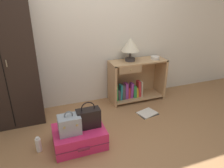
{
  "coord_description": "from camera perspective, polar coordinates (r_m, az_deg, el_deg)",
  "views": [
    {
      "loc": [
        -0.89,
        -1.83,
        1.78
      ],
      "look_at": [
        0.09,
        0.83,
        0.55
      ],
      "focal_mm": 33.53,
      "sensor_mm": 36.0,
      "label": 1
    }
  ],
  "objects": [
    {
      "name": "bottle",
      "position": [
        2.8,
        -19.42,
        -15.32
      ],
      "size": [
        0.07,
        0.07,
        0.2
      ],
      "color": "white",
      "rests_on": "ground_plane"
    },
    {
      "name": "train_case",
      "position": [
        2.57,
        -11.52,
        -10.78
      ],
      "size": [
        0.26,
        0.2,
        0.3
      ],
      "color": "#8E99A3",
      "rests_on": "suitcase_large"
    },
    {
      "name": "handbag",
      "position": [
        2.64,
        -6.44,
        -9.17
      ],
      "size": [
        0.29,
        0.14,
        0.35
      ],
      "color": "black",
      "rests_on": "suitcase_large"
    },
    {
      "name": "suitcase_large",
      "position": [
        2.75,
        -8.88,
        -14.02
      ],
      "size": [
        0.64,
        0.49,
        0.24
      ],
      "color": "#DB2860",
      "rests_on": "ground_plane"
    },
    {
      "name": "bookshelf",
      "position": [
        3.74,
        6.18,
        0.78
      ],
      "size": [
        0.99,
        0.39,
        0.73
      ],
      "color": "tan",
      "rests_on": "ground_plane"
    },
    {
      "name": "wardrobe",
      "position": [
        3.17,
        -27.4,
        6.15
      ],
      "size": [
        0.83,
        0.47,
        1.96
      ],
      "color": "black",
      "rests_on": "ground_plane"
    },
    {
      "name": "open_book_on_floor",
      "position": [
        3.45,
        9.59,
        -7.83
      ],
      "size": [
        0.33,
        0.29,
        0.02
      ],
      "color": "white",
      "rests_on": "ground_plane"
    },
    {
      "name": "ground_plane",
      "position": [
        2.71,
        4.42,
        -17.83
      ],
      "size": [
        9.0,
        9.0,
        0.0
      ],
      "primitive_type": "plane",
      "color": "#9E7047"
    },
    {
      "name": "table_lamp",
      "position": [
        3.51,
        5.04,
        10.42
      ],
      "size": [
        0.31,
        0.31,
        0.39
      ],
      "color": "#3D3838",
      "rests_on": "bookshelf"
    },
    {
      "name": "bowl",
      "position": [
        3.73,
        11.64,
        7.03
      ],
      "size": [
        0.15,
        0.15,
        0.05
      ],
      "primitive_type": "cylinder",
      "color": "silver",
      "rests_on": "bookshelf"
    },
    {
      "name": "back_wall",
      "position": [
        3.48,
        -5.45,
        15.38
      ],
      "size": [
        6.4,
        0.1,
        2.6
      ],
      "primitive_type": "cube",
      "color": "silver",
      "rests_on": "ground_plane"
    }
  ]
}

